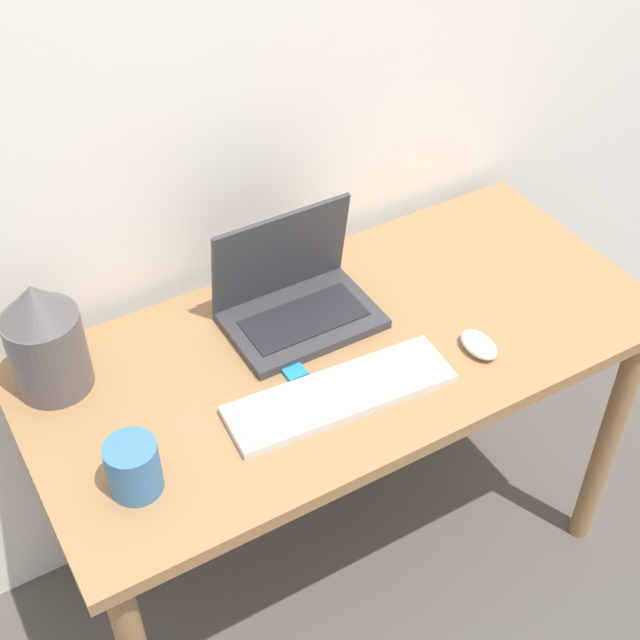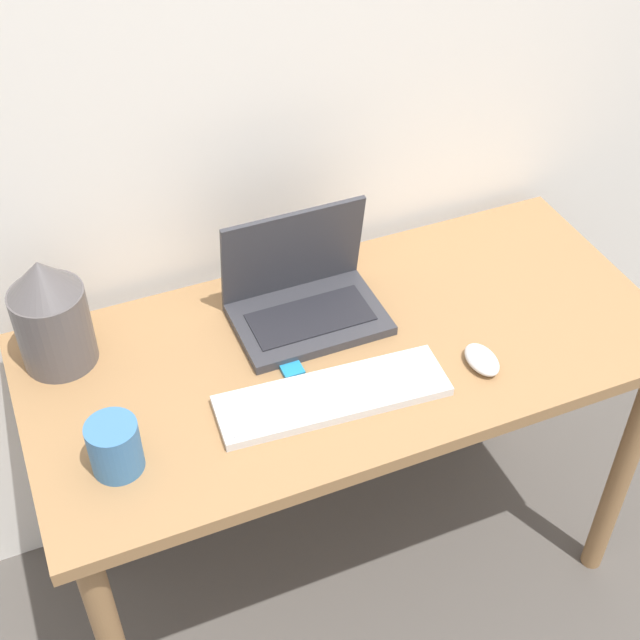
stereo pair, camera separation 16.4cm
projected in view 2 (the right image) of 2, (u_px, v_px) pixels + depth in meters
The scene contains 8 objects.
wall_back at pixel (276, 28), 1.66m from camera, with size 6.00×0.05×2.50m.
desk at pixel (348, 383), 1.81m from camera, with size 1.27×0.59×0.75m.
laptop at pixel (303, 295), 1.78m from camera, with size 0.30×0.21×0.22m.
keyboard at pixel (333, 395), 1.63m from camera, with size 0.44×0.16×0.02m.
mouse at pixel (482, 360), 1.69m from camera, with size 0.06×0.09×0.03m.
vase at pixel (50, 314), 1.64m from camera, with size 0.14×0.14×0.24m.
mp3_player at pixel (291, 368), 1.69m from camera, with size 0.04×0.05×0.01m.
mug at pixel (115, 447), 1.48m from camera, with size 0.09×0.09×0.10m.
Camera 2 is at (-0.54, -0.85, 1.95)m, focal length 50.00 mm.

